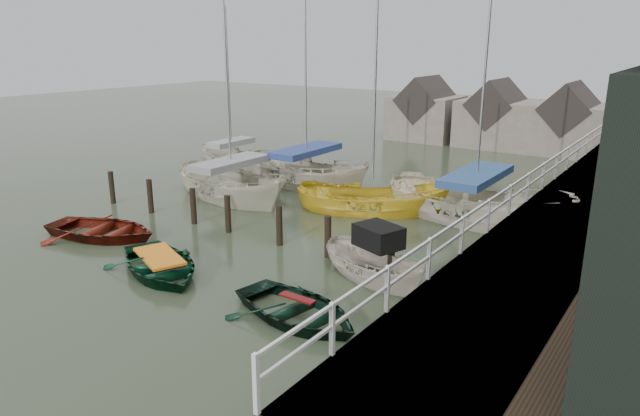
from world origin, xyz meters
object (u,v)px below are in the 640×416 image
Objects in this scene: rowboat_red at (103,237)px; sailboat_c at (372,211)px; sailboat_d at (473,218)px; rowboat_green at (161,274)px; rowboat_dkgreen at (298,319)px; sailboat_b at (306,184)px; sailboat_e at (232,163)px; motorboat at (374,275)px; sailboat_a at (232,197)px.

rowboat_red is 0.43× the size of sailboat_c.
rowboat_red is 13.95m from sailboat_d.
rowboat_red is at bearing 98.87° from rowboat_green.
rowboat_green is 1.04× the size of rowboat_dkgreen.
sailboat_b is 1.20× the size of sailboat_c.
rowboat_red is 0.32× the size of sailboat_d.
sailboat_b reaches higher than sailboat_e.
sailboat_c is at bearing -52.61° from rowboat_red.
rowboat_dkgreen is (9.48, -1.01, 0.00)m from rowboat_red.
rowboat_dkgreen is at bearing -67.20° from rowboat_green.
sailboat_b is (-2.84, 11.39, 0.06)m from rowboat_green.
sailboat_d is (10.17, 9.55, 0.06)m from rowboat_red.
rowboat_green is 6.44m from motorboat.
sailboat_d is (0.36, 7.24, -0.05)m from motorboat.
rowboat_dkgreen is (5.15, 0.03, 0.00)m from rowboat_green.
rowboat_dkgreen is 9.87m from sailboat_c.
motorboat is 6.97m from sailboat_c.
sailboat_d is (10.04, 3.00, 0.00)m from sailboat_a.
sailboat_d is at bearing -97.10° from sailboat_c.
motorboat reaches higher than rowboat_red.
sailboat_d is (3.88, 1.22, 0.05)m from sailboat_c.
motorboat is 0.36× the size of sailboat_b.
sailboat_e reaches higher than rowboat_green.
sailboat_e is (-9.14, 12.87, 0.07)m from rowboat_green.
sailboat_a is at bearing -16.74° from rowboat_red.
sailboat_d reaches higher than sailboat_e.
sailboat_e is at bearing 57.81° from rowboat_green.
sailboat_b is 0.91× the size of sailboat_d.
rowboat_green is at bearing 140.61° from motorboat.
rowboat_red is 6.55m from sailboat_a.
sailboat_d reaches higher than sailboat_b.
rowboat_red is at bearing 93.99° from rowboat_dkgreen.
sailboat_b is 6.47m from sailboat_e.
rowboat_red is 0.99× the size of motorboat.
sailboat_a is 0.89× the size of sailboat_b.
rowboat_green is 15.78m from sailboat_e.
sailboat_b is (1.35, 3.79, 0.00)m from sailboat_a.
sailboat_d is at bearing -83.91° from sailboat_e.
sailboat_b is at bearing 42.78° from sailboat_c.
sailboat_d is (0.70, 10.56, 0.06)m from rowboat_dkgreen.
sailboat_a reaches higher than rowboat_green.
rowboat_dkgreen is 13.89m from sailboat_b.
sailboat_b is 5.22m from sailboat_c.
sailboat_e is at bearing 76.12° from motorboat.
sailboat_c reaches higher than motorboat.
motorboat reaches higher than rowboat_dkgreen.
sailboat_e is (-11.11, 3.49, 0.06)m from sailboat_c.
motorboat is 0.43× the size of sailboat_c.
rowboat_red is at bearing -143.14° from sailboat_e.
sailboat_a is 6.41m from sailboat_c.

